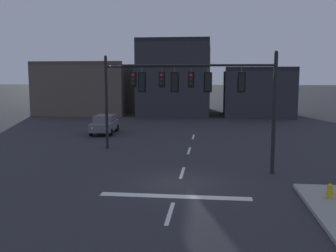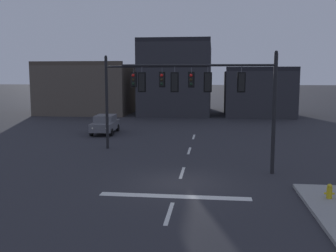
{
  "view_description": "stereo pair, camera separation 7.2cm",
  "coord_description": "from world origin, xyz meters",
  "px_view_note": "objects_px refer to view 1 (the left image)",
  "views": [
    {
      "loc": [
        1.47,
        -17.53,
        5.03
      ],
      "look_at": [
        -0.93,
        3.56,
        2.25
      ],
      "focal_mm": 41.03,
      "sensor_mm": 36.0,
      "label": 1
    },
    {
      "loc": [
        1.54,
        -17.53,
        5.03
      ],
      "look_at": [
        -0.93,
        3.56,
        2.25
      ],
      "focal_mm": 41.03,
      "sensor_mm": 36.0,
      "label": 2
    }
  ],
  "objects_px": {
    "signal_mast_far_side": "(139,87)",
    "fire_hydrant": "(330,194)",
    "signal_mast_near_side": "(219,90)",
    "car_lot_nearside": "(105,124)"
  },
  "relations": [
    {
      "from": "signal_mast_near_side",
      "to": "fire_hydrant",
      "type": "height_order",
      "value": "signal_mast_near_side"
    },
    {
      "from": "signal_mast_far_side",
      "to": "car_lot_nearside",
      "type": "relative_size",
      "value": 1.56
    },
    {
      "from": "signal_mast_far_side",
      "to": "fire_hydrant",
      "type": "xyz_separation_m",
      "value": [
        9.63,
        -9.93,
        -3.98
      ]
    },
    {
      "from": "signal_mast_near_side",
      "to": "fire_hydrant",
      "type": "xyz_separation_m",
      "value": [
        4.39,
        -4.25,
        -3.99
      ]
    },
    {
      "from": "signal_mast_near_side",
      "to": "signal_mast_far_side",
      "type": "height_order",
      "value": "signal_mast_far_side"
    },
    {
      "from": "car_lot_nearside",
      "to": "fire_hydrant",
      "type": "height_order",
      "value": "car_lot_nearside"
    },
    {
      "from": "fire_hydrant",
      "to": "signal_mast_near_side",
      "type": "bearing_deg",
      "value": 135.9
    },
    {
      "from": "signal_mast_far_side",
      "to": "fire_hydrant",
      "type": "height_order",
      "value": "signal_mast_far_side"
    },
    {
      "from": "signal_mast_far_side",
      "to": "signal_mast_near_side",
      "type": "bearing_deg",
      "value": -47.32
    },
    {
      "from": "signal_mast_far_side",
      "to": "car_lot_nearside",
      "type": "height_order",
      "value": "signal_mast_far_side"
    }
  ]
}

